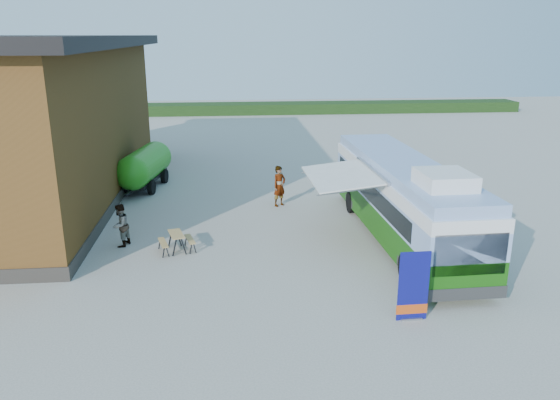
{
  "coord_description": "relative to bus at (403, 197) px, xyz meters",
  "views": [
    {
      "loc": [
        -1.28,
        -16.46,
        7.56
      ],
      "look_at": [
        0.62,
        3.67,
        1.4
      ],
      "focal_mm": 35.0,
      "sensor_mm": 36.0,
      "label": 1
    }
  ],
  "objects": [
    {
      "name": "bus",
      "position": [
        0.0,
        0.0,
        0.0
      ],
      "size": [
        2.75,
        11.56,
        3.53
      ],
      "rotation": [
        0.0,
        0.0,
        0.03
      ],
      "color": "#236911",
      "rests_on": "ground"
    },
    {
      "name": "banner",
      "position": [
        -1.58,
        -6.1,
        -0.86
      ],
      "size": [
        0.88,
        0.2,
        2.02
      ],
      "rotation": [
        0.0,
        0.0,
        0.03
      ],
      "color": "navy",
      "rests_on": "ground"
    },
    {
      "name": "person_a",
      "position": [
        -4.24,
        4.69,
        -0.76
      ],
      "size": [
        0.81,
        0.76,
        1.86
      ],
      "primitive_type": "imported",
      "rotation": [
        0.0,
        0.0,
        0.64
      ],
      "color": "#999999",
      "rests_on": "ground"
    },
    {
      "name": "barn",
      "position": [
        -15.67,
        7.3,
        1.9
      ],
      "size": [
        9.6,
        21.2,
        7.5
      ],
      "color": "brown",
      "rests_on": "ground"
    },
    {
      "name": "awning",
      "position": [
        -2.17,
        0.07,
        0.89
      ],
      "size": [
        2.6,
        4.12,
        0.5
      ],
      "rotation": [
        0.0,
        0.0,
        0.03
      ],
      "color": "white",
      "rests_on": "ground"
    },
    {
      "name": "picnic_table",
      "position": [
        -8.45,
        -0.45,
        -1.18
      ],
      "size": [
        1.43,
        1.34,
        0.68
      ],
      "rotation": [
        0.0,
        0.0,
        0.27
      ],
      "color": "tan",
      "rests_on": "ground"
    },
    {
      "name": "ground",
      "position": [
        -5.17,
        -2.7,
        -1.69
      ],
      "size": [
        100.0,
        100.0,
        0.0
      ],
      "primitive_type": "plane",
      "color": "#BCB7AD",
      "rests_on": "ground"
    },
    {
      "name": "slurry_tanker",
      "position": [
        -10.76,
        8.31,
        -0.5
      ],
      "size": [
        2.32,
        5.53,
        2.07
      ],
      "rotation": [
        0.0,
        0.0,
        -0.18
      ],
      "color": "#258F1A",
      "rests_on": "ground"
    },
    {
      "name": "person_b",
      "position": [
        -10.55,
        0.25,
        -0.88
      ],
      "size": [
        0.87,
        0.96,
        1.62
      ],
      "primitive_type": "imported",
      "rotation": [
        0.0,
        0.0,
        -1.97
      ],
      "color": "#999999",
      "rests_on": "ground"
    },
    {
      "name": "hedge",
      "position": [
        2.83,
        35.3,
        -1.19
      ],
      "size": [
        40.0,
        3.0,
        1.0
      ],
      "primitive_type": "cube",
      "color": "#264419",
      "rests_on": "ground"
    }
  ]
}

